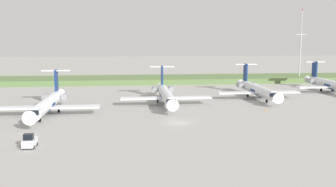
% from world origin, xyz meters
% --- Properties ---
extents(ground_plane, '(500.00, 500.00, 0.00)m').
position_xyz_m(ground_plane, '(0.00, 30.00, 0.00)').
color(ground_plane, '#9E9B96').
extents(grass_berm, '(320.00, 20.00, 1.94)m').
position_xyz_m(grass_berm, '(0.00, 70.78, 0.97)').
color(grass_berm, '#597542').
rests_on(grass_berm, ground).
extents(regional_jet_second, '(22.81, 31.00, 9.00)m').
position_xyz_m(regional_jet_second, '(-27.51, 11.71, 2.54)').
color(regional_jet_second, silver).
rests_on(regional_jet_second, ground).
extents(regional_jet_third, '(22.81, 31.00, 9.00)m').
position_xyz_m(regional_jet_third, '(-0.40, 21.88, 2.54)').
color(regional_jet_third, silver).
rests_on(regional_jet_third, ground).
extents(regional_jet_fourth, '(22.81, 31.00, 9.00)m').
position_xyz_m(regional_jet_fourth, '(25.93, 28.79, 2.54)').
color(regional_jet_fourth, silver).
rests_on(regional_jet_fourth, ground).
extents(regional_jet_fifth, '(22.81, 31.00, 9.00)m').
position_xyz_m(regional_jet_fifth, '(52.90, 37.92, 2.54)').
color(regional_jet_fifth, silver).
rests_on(regional_jet_fifth, ground).
extents(antenna_mast, '(4.40, 0.50, 27.78)m').
position_xyz_m(antenna_mast, '(56.71, 67.56, 11.45)').
color(antenna_mast, '#B2B2B7').
rests_on(antenna_mast, ground).
extents(baggage_tug, '(1.72, 3.20, 2.30)m').
position_xyz_m(baggage_tug, '(-24.93, -14.23, 1.00)').
color(baggage_tug, silver).
rests_on(baggage_tug, ground).
extents(safety_cone_front_marker, '(0.44, 0.44, 0.55)m').
position_xyz_m(safety_cone_front_marker, '(21.76, 10.31, 0.28)').
color(safety_cone_front_marker, orange).
rests_on(safety_cone_front_marker, ground).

